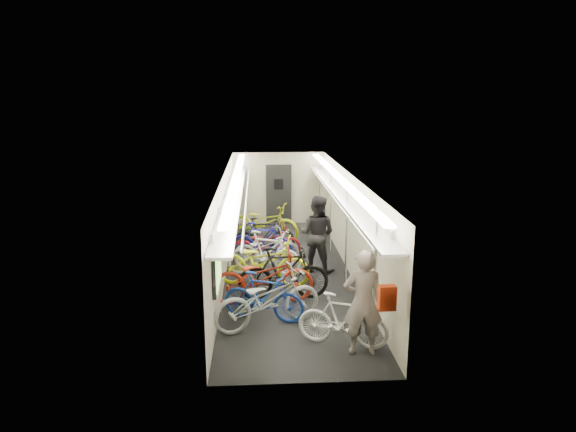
{
  "coord_description": "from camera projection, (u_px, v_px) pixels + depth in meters",
  "views": [
    {
      "loc": [
        -0.72,
        -11.88,
        4.18
      ],
      "look_at": [
        0.08,
        1.11,
        1.15
      ],
      "focal_mm": 32.0,
      "sensor_mm": 36.0,
      "label": 1
    }
  ],
  "objects": [
    {
      "name": "bicycle_4",
      "position": [
        262.0,
        262.0,
        11.5
      ],
      "size": [
        2.28,
        1.23,
        1.14
      ],
      "primitive_type": "imported",
      "rotation": [
        0.0,
        0.0,
        1.34
      ],
      "color": "#D2DB14",
      "rests_on": "ground"
    },
    {
      "name": "bicycle_7",
      "position": [
        261.0,
        241.0,
        13.37
      ],
      "size": [
        1.74,
        0.92,
        1.01
      ],
      "primitive_type": "imported",
      "rotation": [
        0.0,
        0.0,
        1.29
      ],
      "color": "navy",
      "rests_on": "ground"
    },
    {
      "name": "bicycle_6",
      "position": [
        264.0,
        251.0,
        12.59
      ],
      "size": [
        2.0,
        1.34,
        1.0
      ],
      "primitive_type": "imported",
      "rotation": [
        0.0,
        0.0,
        1.97
      ],
      "color": "#9FA0A3",
      "rests_on": "ground"
    },
    {
      "name": "bicycle_9",
      "position": [
        264.0,
        236.0,
        13.86
      ],
      "size": [
        1.77,
        0.74,
        1.03
      ],
      "primitive_type": "imported",
      "rotation": [
        0.0,
        0.0,
        1.72
      ],
      "color": "black",
      "rests_on": "ground"
    },
    {
      "name": "train_car_shell",
      "position": [
        271.0,
        200.0,
        12.84
      ],
      "size": [
        10.0,
        10.0,
        10.0
      ],
      "color": "black",
      "rests_on": "ground"
    },
    {
      "name": "passenger_mid",
      "position": [
        317.0,
        234.0,
        12.42
      ],
      "size": [
        1.14,
        1.05,
        1.89
      ],
      "primitive_type": "imported",
      "rotation": [
        0.0,
        0.0,
        2.67
      ],
      "color": "black",
      "rests_on": "ground"
    },
    {
      "name": "bicycle_5",
      "position": [
        266.0,
        253.0,
        12.31
      ],
      "size": [
        1.81,
        1.17,
        1.06
      ],
      "primitive_type": "imported",
      "rotation": [
        0.0,
        0.0,
        1.15
      ],
      "color": "silver",
      "rests_on": "ground"
    },
    {
      "name": "bicycle_3",
      "position": [
        284.0,
        273.0,
        10.73
      ],
      "size": [
        1.93,
        0.59,
        1.15
      ],
      "primitive_type": "imported",
      "rotation": [
        0.0,
        0.0,
        1.59
      ],
      "color": "black",
      "rests_on": "ground"
    },
    {
      "name": "bicycle_2",
      "position": [
        262.0,
        277.0,
        10.54
      ],
      "size": [
        2.19,
        0.93,
        1.12
      ],
      "primitive_type": "imported",
      "rotation": [
        0.0,
        0.0,
        1.66
      ],
      "color": "maroon",
      "rests_on": "ground"
    },
    {
      "name": "bicycle_1",
      "position": [
        264.0,
        297.0,
        9.72
      ],
      "size": [
        1.67,
        0.97,
        0.97
      ],
      "primitive_type": "imported",
      "rotation": [
        0.0,
        0.0,
        1.23
      ],
      "color": "navy",
      "rests_on": "ground"
    },
    {
      "name": "bicycle_0",
      "position": [
        268.0,
        299.0,
        9.43
      ],
      "size": [
        2.22,
        1.48,
        1.1
      ],
      "primitive_type": "imported",
      "rotation": [
        0.0,
        0.0,
        1.97
      ],
      "color": "#9F9FA3",
      "rests_on": "ground"
    },
    {
      "name": "bicycle_8",
      "position": [
        266.0,
        244.0,
        13.2
      ],
      "size": [
        1.95,
        0.99,
        0.98
      ],
      "primitive_type": "imported",
      "rotation": [
        0.0,
        0.0,
        1.76
      ],
      "color": "maroon",
      "rests_on": "ground"
    },
    {
      "name": "bicycle_10",
      "position": [
        264.0,
        222.0,
        15.11
      ],
      "size": [
        2.3,
        1.53,
        1.14
      ],
      "primitive_type": "imported",
      "rotation": [
        0.0,
        0.0,
        1.18
      ],
      "color": "#B0BE11",
      "rests_on": "ground"
    },
    {
      "name": "passenger_near",
      "position": [
        363.0,
        302.0,
        8.4
      ],
      "size": [
        0.68,
        0.47,
        1.79
      ],
      "primitive_type": "imported",
      "rotation": [
        0.0,
        0.0,
        3.08
      ],
      "color": "gray",
      "rests_on": "ground"
    },
    {
      "name": "bicycle_11",
      "position": [
        343.0,
        320.0,
        8.73
      ],
      "size": [
        1.63,
        0.96,
        0.95
      ],
      "primitive_type": "imported",
      "rotation": [
        0.0,
        0.0,
        1.22
      ],
      "color": "white",
      "rests_on": "ground"
    },
    {
      "name": "backpack",
      "position": [
        387.0,
        298.0,
        7.59
      ],
      "size": [
        0.27,
        0.16,
        0.38
      ],
      "primitive_type": "cube",
      "rotation": [
        0.0,
        0.0,
        0.07
      ],
      "color": "red",
      "rests_on": "passenger_near"
    }
  ]
}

